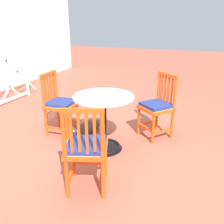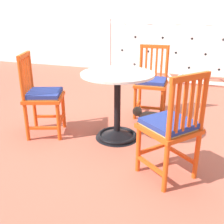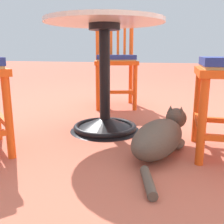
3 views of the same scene
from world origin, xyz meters
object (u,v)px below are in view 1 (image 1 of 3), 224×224
at_px(tabby_cat, 87,128).
at_px(orange_chair_near_fence, 157,107).
at_px(orange_chair_tucked_in, 60,105).
at_px(orange_chair_by_planter, 86,149).
at_px(cafe_table, 104,129).

bearing_deg(tabby_cat, orange_chair_near_fence, -71.64).
bearing_deg(orange_chair_near_fence, tabby_cat, 108.36).
bearing_deg(orange_chair_tucked_in, orange_chair_by_planter, -136.56).
height_order(cafe_table, orange_chair_tucked_in, orange_chair_tucked_in).
relative_size(cafe_table, orange_chair_tucked_in, 0.83).
relative_size(orange_chair_by_planter, orange_chair_near_fence, 1.00).
height_order(cafe_table, tabby_cat, cafe_table).
distance_m(cafe_table, orange_chair_near_fence, 0.86).
height_order(orange_chair_by_planter, orange_chair_near_fence, same).
bearing_deg(cafe_table, orange_chair_near_fence, -41.19).
height_order(orange_chair_by_planter, tabby_cat, orange_chair_by_planter).
xyz_separation_m(orange_chair_by_planter, orange_chair_near_fence, (1.44, -0.38, 0.00)).
relative_size(orange_chair_near_fence, tabby_cat, 1.22).
xyz_separation_m(cafe_table, orange_chair_by_planter, (-0.81, -0.17, 0.16)).
height_order(orange_chair_tucked_in, tabby_cat, orange_chair_tucked_in).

